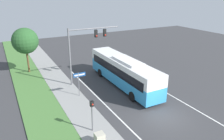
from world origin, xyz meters
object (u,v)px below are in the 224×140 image
object	(u,v)px
signal_gantry	(85,44)
utility_cabinet	(100,139)
street_sign	(79,80)
pedestrian_signal	(92,111)
bus	(123,70)

from	to	relation	value
signal_gantry	utility_cabinet	bearing A→B (deg)	-106.90
signal_gantry	street_sign	size ratio (longest dim) A/B	2.49
pedestrian_signal	utility_cabinet	size ratio (longest dim) A/B	3.04
pedestrian_signal	street_sign	bearing A→B (deg)	78.89
bus	utility_cabinet	size ratio (longest dim) A/B	13.82
bus	signal_gantry	bearing A→B (deg)	141.90
pedestrian_signal	bus	bearing A→B (deg)	44.65
utility_cabinet	signal_gantry	bearing A→B (deg)	73.10
bus	signal_gantry	world-z (taller)	signal_gantry
pedestrian_signal	street_sign	xyz separation A→B (m)	(1.25, 6.38, 0.04)
street_sign	signal_gantry	bearing A→B (deg)	58.06
street_sign	utility_cabinet	distance (m)	8.38
pedestrian_signal	street_sign	world-z (taller)	pedestrian_signal
signal_gantry	pedestrian_signal	distance (m)	10.50
utility_cabinet	street_sign	bearing A→B (deg)	79.82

